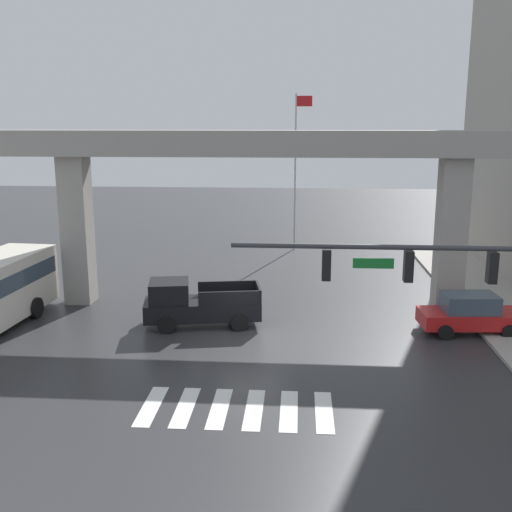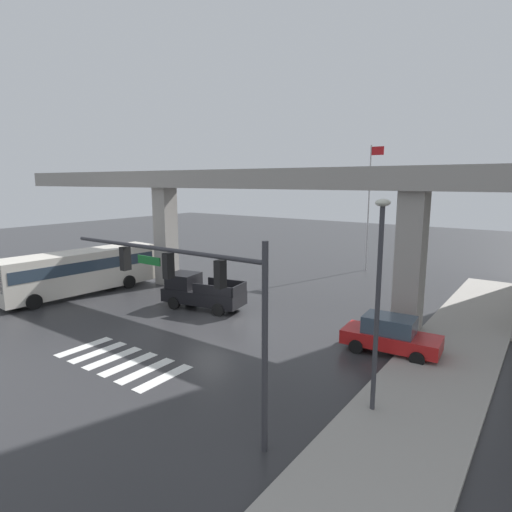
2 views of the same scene
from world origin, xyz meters
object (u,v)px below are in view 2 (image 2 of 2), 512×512
at_px(city_bus, 80,269).
at_px(traffic_signal_mast, 194,286).
at_px(pickup_truck, 199,292).
at_px(flagpole, 370,200).
at_px(street_lamp_near_corner, 379,283).
at_px(sedan_red, 390,335).

height_order(city_bus, traffic_signal_mast, traffic_signal_mast).
bearing_deg(pickup_truck, traffic_signal_mast, -47.23).
bearing_deg(flagpole, pickup_truck, -104.21).
bearing_deg(flagpole, street_lamp_near_corner, -68.49).
height_order(pickup_truck, traffic_signal_mast, traffic_signal_mast).
bearing_deg(flagpole, city_bus, -124.69).
bearing_deg(traffic_signal_mast, street_lamp_near_corner, 40.26).
distance_m(pickup_truck, city_bus, 9.37).
xyz_separation_m(traffic_signal_mast, flagpole, (-4.33, 26.22, 1.65)).
bearing_deg(flagpole, traffic_signal_mast, -80.62).
distance_m(sedan_red, flagpole, 19.37).
relative_size(city_bus, traffic_signal_mast, 1.26).
bearing_deg(sedan_red, city_bus, -173.81).
bearing_deg(traffic_signal_mast, city_bus, 158.46).
relative_size(city_bus, flagpole, 1.02).
relative_size(city_bus, street_lamp_near_corner, 1.51).
xyz_separation_m(traffic_signal_mast, street_lamp_near_corner, (4.50, 3.81, 0.00)).
xyz_separation_m(pickup_truck, sedan_red, (11.92, -0.07, -0.14)).
height_order(traffic_signal_mast, flagpole, flagpole).
distance_m(pickup_truck, traffic_signal_mast, 13.18).
bearing_deg(traffic_signal_mast, pickup_truck, 132.77).
distance_m(street_lamp_near_corner, flagpole, 24.14).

